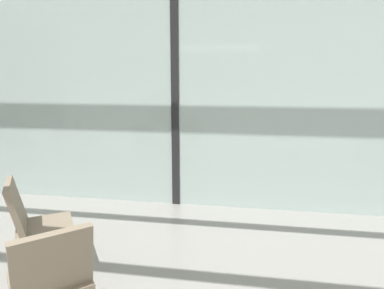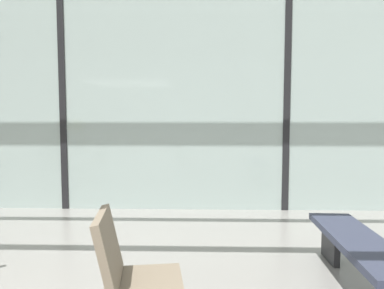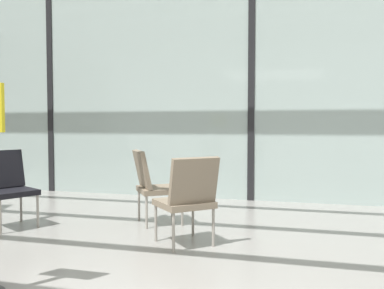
{
  "view_description": "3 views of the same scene",
  "coord_description": "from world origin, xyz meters",
  "px_view_note": "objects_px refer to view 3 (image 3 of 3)",
  "views": [
    {
      "loc": [
        0.94,
        0.8,
        1.78
      ],
      "look_at": [
        0.39,
        4.14,
        1.08
      ],
      "focal_mm": 31.24,
      "sensor_mm": 36.0,
      "label": 1
    },
    {
      "loc": [
        2.18,
        -0.24,
        1.45
      ],
      "look_at": [
        1.99,
        6.63,
        0.93
      ],
      "focal_mm": 32.33,
      "sensor_mm": 36.0,
      "label": 2
    },
    {
      "loc": [
        0.77,
        -1.19,
        1.17
      ],
      "look_at": [
        -1.53,
        7.37,
        0.74
      ],
      "focal_mm": 38.63,
      "sensor_mm": 36.0,
      "label": 3
    }
  ],
  "objects_px": {
    "parked_airplane": "(267,82)",
    "lounge_chair_0": "(188,195)",
    "lounge_chair_3": "(7,183)",
    "lounge_chair_5": "(153,182)"
  },
  "relations": [
    {
      "from": "lounge_chair_0",
      "to": "lounge_chair_3",
      "type": "distance_m",
      "value": 2.23
    },
    {
      "from": "lounge_chair_5",
      "to": "lounge_chair_3",
      "type": "bearing_deg",
      "value": 75.19
    },
    {
      "from": "parked_airplane",
      "to": "lounge_chair_0",
      "type": "xyz_separation_m",
      "value": [
        -0.16,
        -7.05,
        -1.78
      ]
    },
    {
      "from": "lounge_chair_0",
      "to": "lounge_chair_3",
      "type": "height_order",
      "value": "same"
    },
    {
      "from": "lounge_chair_3",
      "to": "lounge_chair_0",
      "type": "bearing_deg",
      "value": -67.97
    },
    {
      "from": "parked_airplane",
      "to": "lounge_chair_3",
      "type": "xyz_separation_m",
      "value": [
        -2.37,
        -6.83,
        -1.78
      ]
    },
    {
      "from": "parked_airplane",
      "to": "lounge_chair_3",
      "type": "relative_size",
      "value": 13.58
    },
    {
      "from": "parked_airplane",
      "to": "lounge_chair_0",
      "type": "relative_size",
      "value": 13.58
    },
    {
      "from": "lounge_chair_0",
      "to": "lounge_chair_5",
      "type": "height_order",
      "value": "same"
    },
    {
      "from": "parked_airplane",
      "to": "lounge_chair_0",
      "type": "distance_m",
      "value": 7.27
    }
  ]
}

